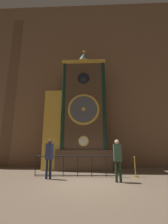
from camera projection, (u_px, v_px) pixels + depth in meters
ground_plane at (87, 184)px, 6.15m from camera, size 28.00×28.00×0.00m
cathedral_back_wall at (87, 77)px, 13.01m from camera, size 24.00×0.32×14.85m
clock_tower at (79, 115)px, 10.68m from camera, size 4.52×1.84×8.90m
railing_fence at (77, 165)px, 7.75m from camera, size 4.44×0.05×1.03m
visitor_near at (49, 155)px, 7.28m from camera, size 0.38×0.30×1.84m
visitor_far at (118, 156)px, 6.65m from camera, size 0.35×0.23×1.80m
stanchion_post at (135, 170)px, 7.62m from camera, size 0.28×0.28×1.00m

